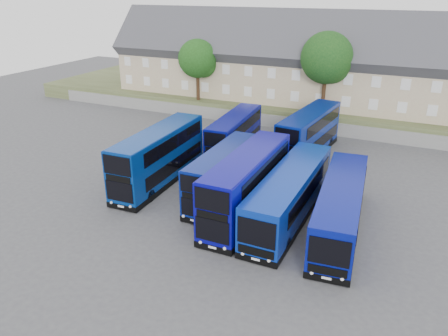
{
  "coord_description": "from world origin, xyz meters",
  "views": [
    {
      "loc": [
        12.51,
        -23.88,
        15.72
      ],
      "look_at": [
        -1.11,
        5.27,
        2.2
      ],
      "focal_mm": 35.0,
      "sensor_mm": 36.0,
      "label": 1
    }
  ],
  "objects_px": {
    "dd_front_mid": "(223,175)",
    "coach_east_a": "(289,196)",
    "tree_west": "(199,60)",
    "dd_front_left": "(159,158)",
    "tree_mid": "(328,60)"
  },
  "relations": [
    {
      "from": "dd_front_left",
      "to": "tree_west",
      "type": "bearing_deg",
      "value": 106.73
    },
    {
      "from": "dd_front_mid",
      "to": "tree_west",
      "type": "relative_size",
      "value": 1.3
    },
    {
      "from": "tree_west",
      "to": "dd_front_left",
      "type": "bearing_deg",
      "value": -71.25
    },
    {
      "from": "dd_front_mid",
      "to": "coach_east_a",
      "type": "bearing_deg",
      "value": -10.08
    },
    {
      "from": "coach_east_a",
      "to": "dd_front_mid",
      "type": "bearing_deg",
      "value": 170.82
    },
    {
      "from": "dd_front_mid",
      "to": "coach_east_a",
      "type": "distance_m",
      "value": 5.81
    },
    {
      "from": "coach_east_a",
      "to": "tree_mid",
      "type": "relative_size",
      "value": 1.43
    },
    {
      "from": "tree_mid",
      "to": "coach_east_a",
      "type": "bearing_deg",
      "value": -82.91
    },
    {
      "from": "tree_west",
      "to": "tree_mid",
      "type": "bearing_deg",
      "value": 1.79
    },
    {
      "from": "dd_front_left",
      "to": "dd_front_mid",
      "type": "height_order",
      "value": "dd_front_left"
    },
    {
      "from": "coach_east_a",
      "to": "dd_front_left",
      "type": "bearing_deg",
      "value": 173.97
    },
    {
      "from": "coach_east_a",
      "to": "tree_west",
      "type": "distance_m",
      "value": 29.04
    },
    {
      "from": "dd_front_left",
      "to": "tree_west",
      "type": "relative_size",
      "value": 1.52
    },
    {
      "from": "dd_front_mid",
      "to": "coach_east_a",
      "type": "relative_size",
      "value": 0.76
    },
    {
      "from": "dd_front_mid",
      "to": "tree_west",
      "type": "bearing_deg",
      "value": 121.74
    }
  ]
}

